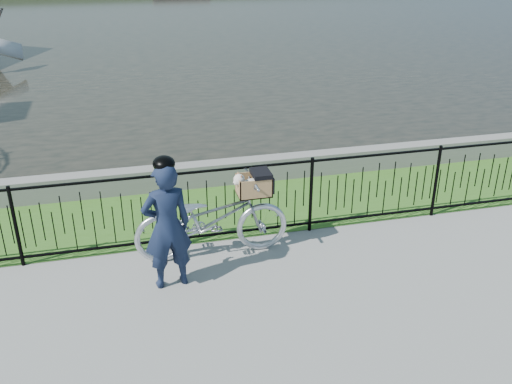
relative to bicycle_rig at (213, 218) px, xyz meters
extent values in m
plane|color=gray|center=(0.50, -1.26, -0.55)|extent=(120.00, 120.00, 0.00)
cube|color=#376620|center=(0.50, 1.34, -0.55)|extent=(60.00, 2.00, 0.01)
cube|color=slate|center=(0.50, 2.34, -0.35)|extent=(60.00, 0.30, 0.40)
imported|color=silver|center=(-0.01, 0.00, -0.01)|extent=(2.07, 0.72, 1.09)
cube|color=black|center=(0.57, 0.00, 0.29)|extent=(0.38, 0.18, 0.02)
cube|color=#9A7447|center=(0.57, 0.00, 0.29)|extent=(0.44, 0.32, 0.01)
cube|color=#9A7447|center=(0.57, 0.15, 0.42)|extent=(0.44, 0.02, 0.27)
cube|color=#9A7447|center=(0.57, -0.15, 0.42)|extent=(0.44, 0.02, 0.27)
cube|color=#9A7447|center=(0.78, 0.00, 0.42)|extent=(0.02, 0.32, 0.27)
cube|color=#9A7447|center=(0.35, 0.00, 0.42)|extent=(0.02, 0.32, 0.27)
cube|color=black|center=(0.66, 0.00, 0.58)|extent=(0.24, 0.34, 0.06)
cube|color=black|center=(0.80, 0.00, 0.45)|extent=(0.02, 0.34, 0.21)
ellipsoid|color=silver|center=(0.55, 0.00, 0.42)|extent=(0.31, 0.22, 0.20)
sphere|color=silver|center=(0.37, -0.02, 0.53)|extent=(0.15, 0.15, 0.15)
sphere|color=silver|center=(0.32, -0.04, 0.50)|extent=(0.07, 0.07, 0.07)
sphere|color=black|center=(0.29, -0.05, 0.50)|extent=(0.02, 0.02, 0.02)
cone|color=#99613F|center=(0.37, 0.04, 0.59)|extent=(0.06, 0.08, 0.08)
cone|color=#99613F|center=(0.39, -0.06, 0.59)|extent=(0.06, 0.08, 0.08)
imported|color=#131D35|center=(-0.65, -0.57, 0.26)|extent=(0.65, 0.47, 1.63)
ellipsoid|color=black|center=(-0.65, -0.57, 1.06)|extent=(0.26, 0.29, 0.18)
camera|label=1|loc=(-1.06, -6.67, 3.51)|focal=40.00mm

